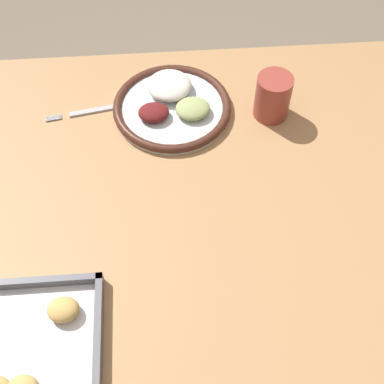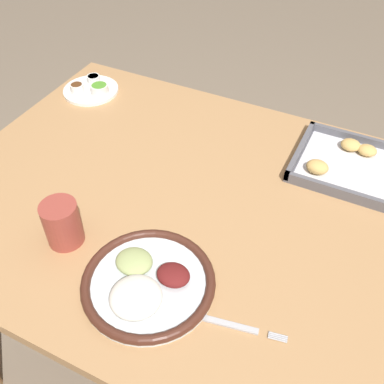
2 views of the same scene
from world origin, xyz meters
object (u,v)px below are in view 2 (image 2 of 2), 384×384
Objects in this scene: baking_tray at (371,170)px; drinking_cup at (62,223)px; fork at (226,324)px; dinner_plate at (147,283)px; saucer_plate at (91,89)px.

baking_tray is 3.77× the size of drinking_cup.
fork is 1.98× the size of drinking_cup.
dinner_plate reaches higher than saucer_plate.
dinner_plate is 0.17m from fork.
dinner_plate reaches higher than baking_tray.
saucer_plate is (-0.52, 0.54, -0.00)m from dinner_plate.
fork is at bearing -106.52° from baking_tray.
saucer_plate is 1.65× the size of drinking_cup.
dinner_plate is 1.30× the size of fork.
drinking_cup is (0.30, -0.52, 0.04)m from saucer_plate.
saucer_plate is at bearing 120.05° from drinking_cup.
fork is at bearing -5.22° from drinking_cup.
saucer_plate is at bearing 179.52° from baking_tray.
dinner_plate is 2.58× the size of drinking_cup.
drinking_cup reaches higher than fork.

